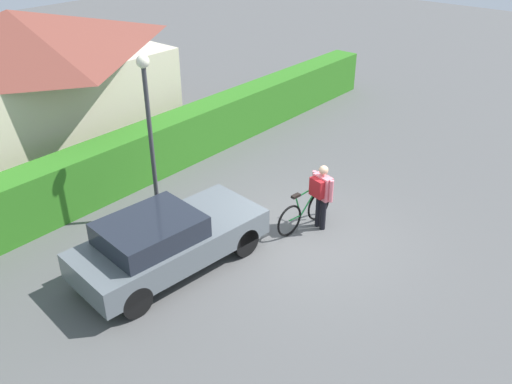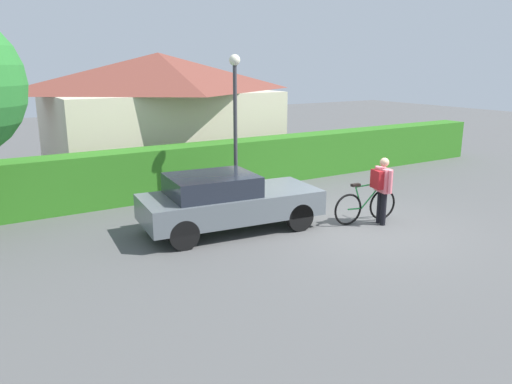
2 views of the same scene
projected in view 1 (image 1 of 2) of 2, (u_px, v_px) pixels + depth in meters
name	position (u px, v px, depth m)	size (l,w,h in m)	color
ground_plane	(305.00, 237.00, 12.12)	(60.00, 60.00, 0.00)	#525252
hedge_row	(155.00, 149.00, 14.59)	(19.42, 0.90, 1.41)	#2F731E
house_distant	(22.00, 81.00, 15.38)	(7.89, 5.36, 4.04)	beige
parked_car_near	(167.00, 240.00, 10.77)	(4.14, 2.05, 1.32)	slate
bicycle	(304.00, 211.00, 12.30)	(1.75, 0.50, 1.00)	black
person_rider	(321.00, 192.00, 11.99)	(0.43, 0.63, 1.58)	black
street_lamp	(149.00, 117.00, 11.63)	(0.28, 0.28, 3.89)	#38383D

